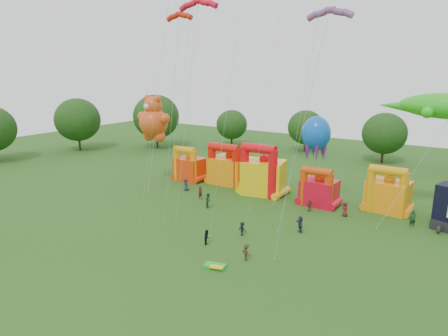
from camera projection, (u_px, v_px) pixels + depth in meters
The scene contains 23 objects.
ground at pixel (136, 273), 35.33m from camera, with size 160.00×160.00×0.00m, color #245417.
tree_ring at pixel (128, 201), 34.98m from camera, with size 126.19×128.32×12.07m.
bouncy_castle_0 at pixel (189, 167), 64.48m from camera, with size 4.61×3.77×5.67m.
bouncy_castle_1 at pixel (229, 168), 62.34m from camera, with size 5.76×4.63×6.62m.
bouncy_castle_2 at pixel (263, 175), 57.07m from camera, with size 6.53×5.65×7.52m.
bouncy_castle_3 at pixel (319, 190), 52.52m from camera, with size 4.55×3.69×5.31m.
bouncy_castle_4 at pixel (388, 194), 50.17m from camera, with size 5.31×4.44×6.09m.
teddy_bear_kite at pixel (153, 138), 60.98m from camera, with size 6.25×6.70×13.87m.
gecko_kite at pixel (423, 157), 45.38m from camera, with size 14.87×10.31×15.09m.
octopus_kite at pixel (306, 156), 57.06m from camera, with size 4.20×11.80×11.07m.
parafoil_kites at pixel (254, 116), 44.87m from camera, with size 24.31×8.61×26.45m.
diamond_kites at pixel (228, 75), 43.07m from camera, with size 20.03×17.55×38.06m.
folded_kite_bundle at pixel (215, 266), 36.22m from camera, with size 2.20×1.52×0.31m.
spectator_0 at pixel (186, 184), 59.03m from camera, with size 0.92×0.60×1.88m, color #26283F.
spectator_1 at pixel (200, 193), 55.15m from camera, with size 0.66×0.43×1.82m, color #4C1521.
spectator_2 at pixel (209, 200), 51.70m from camera, with size 0.95×0.74×1.96m, color #1C462A.
spectator_3 at pixel (242, 229), 43.04m from camera, with size 0.98×0.57×1.52m, color black.
spectator_4 at pixel (310, 205), 50.39m from camera, with size 0.92×0.38×1.57m, color #453B1B.
spectator_5 at pixel (300, 224), 43.91m from camera, with size 1.73×0.55×1.86m, color #2A2640.
spectator_6 at pixel (345, 209), 48.67m from camera, with size 0.90×0.59×1.84m, color maroon.
spectator_7 at pixel (413, 219), 45.36m from camera, with size 0.71×0.47×1.95m, color #173A20.
spectator_8 at pixel (207, 237), 40.87m from camera, with size 0.77×0.60×1.58m, color black.
spectator_9 at pixel (246, 252), 37.44m from camera, with size 1.06×0.61×1.64m, color #382A16.
Camera 1 is at (24.20, -22.43, 17.50)m, focal length 32.00 mm.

